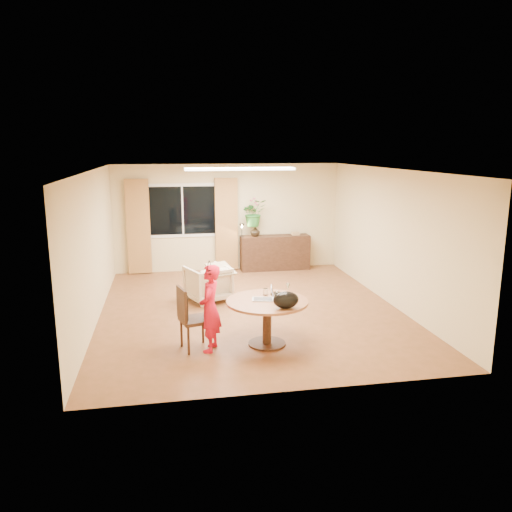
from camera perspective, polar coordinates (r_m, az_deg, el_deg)
The scene contains 24 objects.
floor at distance 9.44m, azimuth -0.65°, elevation -6.15°, with size 6.50×6.50×0.00m, color brown.
ceiling at distance 8.96m, azimuth -0.69°, elevation 9.83°, with size 6.50×6.50×0.00m, color white.
wall_back at distance 12.28m, azimuth -3.22°, elevation 4.41°, with size 5.50×5.50×0.00m, color beige.
wall_left at distance 9.07m, azimuth -18.06°, elevation 0.97°, with size 6.50×6.50×0.00m, color beige.
wall_right at distance 9.94m, azimuth 15.17°, elevation 2.10°, with size 6.50×6.50×0.00m, color beige.
window at distance 12.15m, azimuth -8.39°, elevation 5.16°, with size 1.70×0.03×1.30m.
curtain_left at distance 12.14m, azimuth -13.29°, elevation 3.26°, with size 0.55×0.08×2.25m, color brown.
curtain_right at distance 12.21m, azimuth -3.39°, elevation 3.62°, with size 0.55×0.08×2.25m, color brown.
ceiling_panel at distance 10.14m, azimuth -1.84°, elevation 9.92°, with size 2.20×0.35×0.05m, color white.
dining_table at distance 7.66m, azimuth 1.28°, elevation -6.18°, with size 1.25×1.25×0.71m.
dining_chair at distance 7.58m, azimuth -6.93°, elevation -7.05°, with size 0.47×0.43×0.98m, color black, non-canonical shape.
child at distance 7.45m, azimuth -5.28°, elevation -5.96°, with size 0.32×0.48×1.32m, color red.
laptop at distance 7.61m, azimuth 0.80°, elevation -4.20°, with size 0.34×0.23×0.23m, color #B7B7BC, non-canonical shape.
tumbler at distance 7.87m, azimuth 1.10°, elevation -4.10°, with size 0.08×0.08×0.11m, color white, non-canonical shape.
wine_glass at distance 7.82m, azimuth 3.68°, elevation -3.84°, with size 0.07×0.07×0.21m, color white, non-canonical shape.
pot_lid at distance 7.92m, azimuth 2.40°, elevation -4.29°, with size 0.21×0.21×0.03m, color white, non-canonical shape.
handbag at distance 7.23m, azimuth 3.44°, elevation -5.03°, with size 0.38×0.22×0.25m, color black, non-canonical shape.
armchair at distance 9.94m, azimuth -5.53°, elevation -3.11°, with size 0.76×0.78×0.71m, color beige.
throw at distance 9.82m, azimuth -4.05°, elevation -1.04°, with size 0.45×0.55×0.03m, color beige, non-canonical shape.
sideboard at distance 12.39m, azimuth 2.18°, elevation 0.39°, with size 1.71×0.42×0.86m, color black.
vase at distance 12.19m, azimuth -0.10°, elevation 2.85°, with size 0.24×0.24×0.25m, color black.
bouquet at distance 12.12m, azimuth -0.26°, elevation 4.96°, with size 0.59×0.51×0.66m, color #376827.
book_stack at distance 12.42m, azimuth 4.54°, elevation 2.59°, with size 0.19×0.14×0.08m, color #956E4C, non-canonical shape.
desk_lamp at distance 12.08m, azimuth -1.63°, elevation 2.98°, with size 0.14×0.14×0.34m, color black, non-canonical shape.
Camera 1 is at (-1.49, -8.82, 3.00)m, focal length 35.00 mm.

